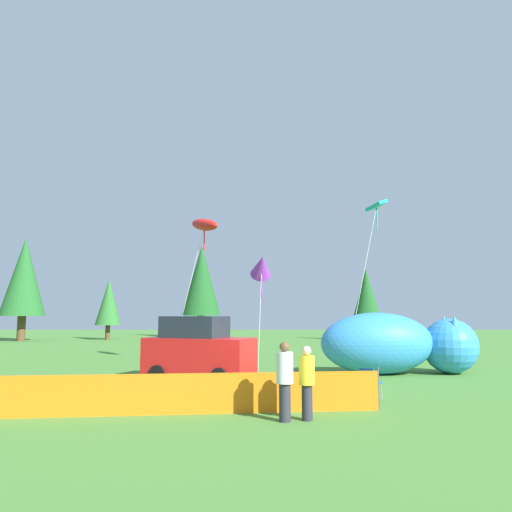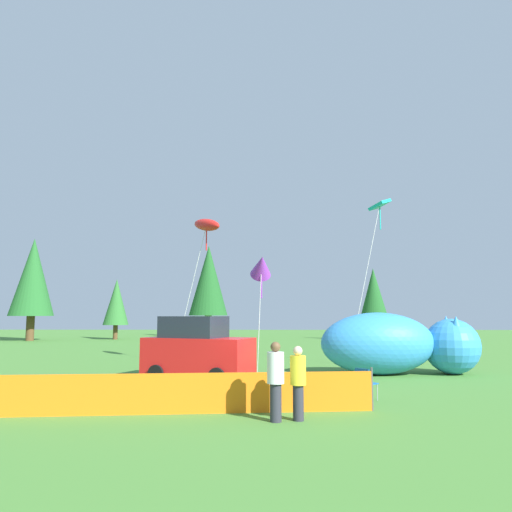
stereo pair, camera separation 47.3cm
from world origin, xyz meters
name	(u,v)px [view 1 (the left image)]	position (x,y,z in m)	size (l,w,h in m)	color
ground_plane	(254,391)	(0.00, 0.00, 0.00)	(120.00, 120.00, 0.00)	#477F33
parked_car	(199,350)	(-2.00, 2.39, 1.11)	(4.21, 2.96, 2.30)	red
folding_chair	(370,381)	(3.23, -1.66, 0.53)	(0.67, 0.67, 0.89)	#1959A5
inflatable_cat	(396,346)	(5.67, 4.35, 1.13)	(6.44, 2.77, 2.44)	#338CD8
safety_fence	(194,394)	(-1.41, -3.58, 0.48)	(9.16, 1.09, 1.06)	orange
spectator_in_green_shirt	(285,378)	(0.72, -4.40, 0.96)	(0.38, 0.38, 1.76)	#2D2D38
spectator_in_grey_shirt	(307,380)	(1.23, -4.27, 0.90)	(0.36, 0.36, 1.65)	#2D2D38
kite_red_lizard	(205,225)	(-2.51, 8.77, 6.81)	(2.60, 2.42, 7.44)	silver
kite_purple_delta	(262,266)	(0.30, 3.99, 4.29)	(0.99, 1.36, 4.93)	silver
kite_teal_diamond	(377,208)	(6.30, 9.47, 7.82)	(2.70, 2.46, 8.31)	silver
horizon_tree_east	(367,296)	(10.18, 29.82, 4.01)	(2.74, 2.74, 6.53)	brown
horizon_tree_west	(202,281)	(-5.47, 34.74, 5.74)	(3.92, 3.92, 9.35)	brown
horizon_tree_mid	(24,277)	(-20.75, 28.77, 5.68)	(3.88, 3.88, 9.25)	brown
horizon_tree_northeast	(109,302)	(-13.81, 31.26, 3.48)	(2.38, 2.38, 5.67)	brown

